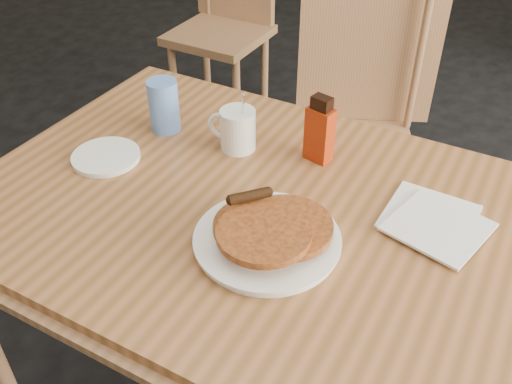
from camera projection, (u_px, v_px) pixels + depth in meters
main_table at (268, 222)px, 1.22m from camera, size 1.39×1.01×0.75m
chair_main_far at (355, 106)px, 1.85m from camera, size 0.57×0.58×1.00m
chair_wall_extra at (227, 7)px, 2.71m from camera, size 0.45×0.45×0.92m
pancake_plate at (268, 235)px, 1.09m from camera, size 0.29×0.29×0.08m
coffee_mug at (237, 129)px, 1.34m from camera, size 0.12×0.08×0.16m
syrup_bottle at (320, 131)px, 1.29m from camera, size 0.07×0.06×0.16m
napkin_stack at (434, 221)px, 1.15m from camera, size 0.23×0.24×0.01m
blue_tumbler at (164, 106)px, 1.40m from camera, size 0.10×0.10×0.13m
side_saucer at (106, 157)px, 1.33m from camera, size 0.19×0.19×0.01m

